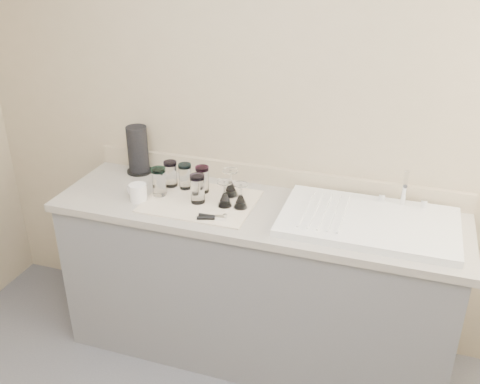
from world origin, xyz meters
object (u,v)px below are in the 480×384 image
(goblet_front_left, at_px, (225,198))
(goblet_front_right, at_px, (241,199))
(tumbler_teal, at_px, (171,174))
(goblet_back_left, at_px, (231,187))
(tumbler_lavender, at_px, (198,189))
(can_opener, at_px, (212,217))
(paper_towel_roll, at_px, (138,150))
(sink_unit, at_px, (369,221))
(tumbler_cyan, at_px, (185,176))
(tumbler_purple, at_px, (202,179))
(white_mug, at_px, (138,193))
(tumbler_magenta, at_px, (159,181))

(goblet_front_left, xyz_separation_m, goblet_front_right, (0.08, 0.01, -0.00))
(tumbler_teal, distance_m, goblet_back_left, 0.34)
(tumbler_lavender, relative_size, can_opener, 1.06)
(goblet_front_right, height_order, paper_towel_roll, paper_towel_roll)
(sink_unit, height_order, tumbler_cyan, sink_unit)
(tumbler_purple, height_order, white_mug, tumbler_purple)
(goblet_front_right, height_order, can_opener, goblet_front_right)
(tumbler_cyan, xyz_separation_m, tumbler_lavender, (0.13, -0.13, 0.01))
(sink_unit, relative_size, white_mug, 6.15)
(tumbler_teal, bearing_deg, tumbler_lavender, -32.22)
(tumbler_magenta, bearing_deg, tumbler_purple, 28.00)
(tumbler_cyan, bearing_deg, can_opener, -46.62)
(goblet_back_left, distance_m, goblet_front_right, 0.14)
(goblet_back_left, relative_size, can_opener, 1.02)
(paper_towel_roll, bearing_deg, tumbler_magenta, -44.51)
(tumbler_lavender, xyz_separation_m, can_opener, (0.13, -0.14, -0.07))
(white_mug, bearing_deg, tumbler_purple, 33.78)
(goblet_back_left, bearing_deg, tumbler_teal, 178.66)
(goblet_front_left, relative_size, paper_towel_roll, 0.49)
(tumbler_cyan, relative_size, can_opener, 0.97)
(sink_unit, distance_m, tumbler_teal, 1.06)
(tumbler_cyan, distance_m, goblet_front_left, 0.30)
(goblet_back_left, relative_size, goblet_front_right, 1.11)
(sink_unit, relative_size, can_opener, 5.82)
(goblet_front_left, relative_size, white_mug, 1.00)
(tumbler_purple, relative_size, tumbler_magenta, 0.94)
(white_mug, bearing_deg, goblet_back_left, 23.79)
(sink_unit, distance_m, tumbler_cyan, 0.98)
(sink_unit, distance_m, can_opener, 0.74)
(can_opener, bearing_deg, tumbler_purple, 120.61)
(white_mug, bearing_deg, goblet_front_right, 8.74)
(tumbler_magenta, relative_size, goblet_front_right, 1.16)
(tumbler_cyan, relative_size, paper_towel_roll, 0.51)
(tumbler_teal, bearing_deg, tumbler_purple, -3.72)
(goblet_front_right, bearing_deg, goblet_front_left, -174.83)
(tumbler_cyan, height_order, tumbler_purple, tumbler_purple)
(tumbler_lavender, xyz_separation_m, white_mug, (-0.30, -0.07, -0.04))
(sink_unit, xyz_separation_m, paper_towel_roll, (-1.32, 0.21, 0.11))
(tumbler_magenta, distance_m, can_opener, 0.39)
(tumbler_lavender, bearing_deg, goblet_front_right, 3.59)
(can_opener, bearing_deg, goblet_front_right, 59.69)
(goblet_front_left, distance_m, can_opener, 0.15)
(tumbler_teal, bearing_deg, paper_towel_roll, 154.09)
(goblet_back_left, bearing_deg, paper_towel_roll, 167.49)
(tumbler_cyan, distance_m, can_opener, 0.38)
(tumbler_magenta, bearing_deg, goblet_front_right, -0.14)
(tumbler_purple, distance_m, tumbler_magenta, 0.22)
(tumbler_lavender, height_order, paper_towel_roll, paper_towel_roll)
(tumbler_cyan, height_order, goblet_back_left, goblet_back_left)
(can_opener, xyz_separation_m, paper_towel_roll, (-0.60, 0.40, 0.12))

